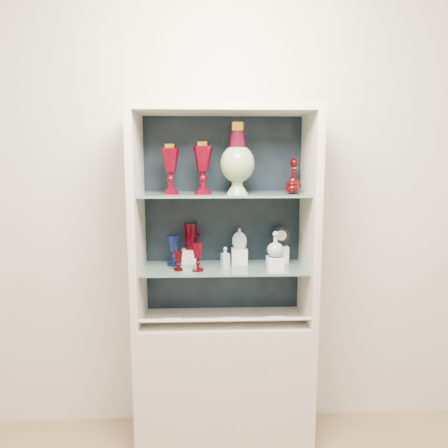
{
  "coord_description": "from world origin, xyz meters",
  "views": [
    {
      "loc": [
        -0.1,
        -0.86,
        1.68
      ],
      "look_at": [
        0.0,
        1.53,
        1.3
      ],
      "focal_mm": 35.0,
      "sensor_mm": 36.0,
      "label": 1
    }
  ],
  "objects_px": {
    "pedestal_lamp_right": "(203,168)",
    "enamel_urn": "(237,159)",
    "ruby_decanter_b": "(294,174)",
    "ruby_pitcher": "(190,236)",
    "ruby_goblet_small": "(178,261)",
    "clear_square_bottle": "(225,257)",
    "cameo_medallion": "(281,236)",
    "lidded_bowl": "(292,186)",
    "clear_round_decanter": "(275,245)",
    "pedestal_lamp_left": "(171,169)",
    "ruby_decanter_a": "(237,174)",
    "ruby_goblet_tall": "(198,257)",
    "cobalt_goblet": "(173,250)",
    "flat_flask": "(239,238)"
  },
  "relations": [
    {
      "from": "ruby_decanter_b",
      "to": "lidded_bowl",
      "type": "xyz_separation_m",
      "value": [
        -0.03,
        -0.09,
        -0.06
      ]
    },
    {
      "from": "flat_flask",
      "to": "cameo_medallion",
      "type": "height_order",
      "value": "cameo_medallion"
    },
    {
      "from": "enamel_urn",
      "to": "ruby_pitcher",
      "type": "xyz_separation_m",
      "value": [
        -0.26,
        0.17,
        -0.45
      ]
    },
    {
      "from": "enamel_urn",
      "to": "cameo_medallion",
      "type": "bearing_deg",
      "value": 28.57
    },
    {
      "from": "pedestal_lamp_right",
      "to": "ruby_decanter_b",
      "type": "bearing_deg",
      "value": 9.99
    },
    {
      "from": "cameo_medallion",
      "to": "lidded_bowl",
      "type": "bearing_deg",
      "value": -65.13
    },
    {
      "from": "lidded_bowl",
      "to": "clear_square_bottle",
      "type": "height_order",
      "value": "lidded_bowl"
    },
    {
      "from": "enamel_urn",
      "to": "ruby_goblet_tall",
      "type": "relative_size",
      "value": 2.49
    },
    {
      "from": "ruby_goblet_tall",
      "to": "clear_square_bottle",
      "type": "xyz_separation_m",
      "value": [
        0.15,
        0.06,
        -0.02
      ]
    },
    {
      "from": "pedestal_lamp_left",
      "to": "ruby_goblet_tall",
      "type": "height_order",
      "value": "pedestal_lamp_left"
    },
    {
      "from": "lidded_bowl",
      "to": "cameo_medallion",
      "type": "distance_m",
      "value": 0.33
    },
    {
      "from": "cobalt_goblet",
      "to": "ruby_goblet_small",
      "type": "xyz_separation_m",
      "value": [
        0.04,
        -0.12,
        -0.03
      ]
    },
    {
      "from": "pedestal_lamp_left",
      "to": "pedestal_lamp_right",
      "type": "bearing_deg",
      "value": -5.86
    },
    {
      "from": "enamel_urn",
      "to": "ruby_decanter_a",
      "type": "height_order",
      "value": "enamel_urn"
    },
    {
      "from": "clear_square_bottle",
      "to": "cameo_medallion",
      "type": "height_order",
      "value": "cameo_medallion"
    },
    {
      "from": "ruby_goblet_small",
      "to": "cameo_medallion",
      "type": "height_order",
      "value": "cameo_medallion"
    },
    {
      "from": "ruby_decanter_a",
      "to": "ruby_decanter_b",
      "type": "relative_size",
      "value": 1.02
    },
    {
      "from": "enamel_urn",
      "to": "ruby_pitcher",
      "type": "relative_size",
      "value": 2.43
    },
    {
      "from": "ruby_pitcher",
      "to": "clear_square_bottle",
      "type": "height_order",
      "value": "ruby_pitcher"
    },
    {
      "from": "ruby_goblet_tall",
      "to": "pedestal_lamp_left",
      "type": "bearing_deg",
      "value": 159.66
    },
    {
      "from": "ruby_decanter_a",
      "to": "ruby_pitcher",
      "type": "xyz_separation_m",
      "value": [
        -0.27,
        0.04,
        -0.36
      ]
    },
    {
      "from": "cameo_medallion",
      "to": "ruby_pitcher",
      "type": "bearing_deg",
      "value": -170.23
    },
    {
      "from": "pedestal_lamp_right",
      "to": "flat_flask",
      "type": "distance_m",
      "value": 0.47
    },
    {
      "from": "pedestal_lamp_left",
      "to": "clear_round_decanter",
      "type": "bearing_deg",
      "value": -3.88
    },
    {
      "from": "ruby_goblet_tall",
      "to": "clear_round_decanter",
      "type": "distance_m",
      "value": 0.43
    },
    {
      "from": "pedestal_lamp_right",
      "to": "flat_flask",
      "type": "relative_size",
      "value": 2.27
    },
    {
      "from": "clear_square_bottle",
      "to": "cobalt_goblet",
      "type": "bearing_deg",
      "value": 166.88
    },
    {
      "from": "pedestal_lamp_right",
      "to": "lidded_bowl",
      "type": "relative_size",
      "value": 3.22
    },
    {
      "from": "pedestal_lamp_right",
      "to": "ruby_pitcher",
      "type": "bearing_deg",
      "value": 115.93
    },
    {
      "from": "lidded_bowl",
      "to": "ruby_goblet_tall",
      "type": "relative_size",
      "value": 0.57
    },
    {
      "from": "ruby_goblet_tall",
      "to": "ruby_pitcher",
      "type": "bearing_deg",
      "value": 103.45
    },
    {
      "from": "lidded_bowl",
      "to": "clear_round_decanter",
      "type": "relative_size",
      "value": 0.62
    },
    {
      "from": "pedestal_lamp_right",
      "to": "ruby_decanter_b",
      "type": "xyz_separation_m",
      "value": [
        0.51,
        0.09,
        -0.04
      ]
    },
    {
      "from": "lidded_bowl",
      "to": "flat_flask",
      "type": "distance_m",
      "value": 0.43
    },
    {
      "from": "enamel_urn",
      "to": "ruby_decanter_b",
      "type": "height_order",
      "value": "enamel_urn"
    },
    {
      "from": "ruby_decanter_a",
      "to": "ruby_goblet_small",
      "type": "distance_m",
      "value": 0.59
    },
    {
      "from": "ruby_decanter_a",
      "to": "cobalt_goblet",
      "type": "relative_size",
      "value": 1.18
    },
    {
      "from": "lidded_bowl",
      "to": "cameo_medallion",
      "type": "xyz_separation_m",
      "value": [
        -0.03,
        0.14,
        -0.3
      ]
    },
    {
      "from": "lidded_bowl",
      "to": "cobalt_goblet",
      "type": "xyz_separation_m",
      "value": [
        -0.66,
        0.1,
        -0.38
      ]
    },
    {
      "from": "pedestal_lamp_left",
      "to": "ruby_goblet_small",
      "type": "xyz_separation_m",
      "value": [
        0.04,
        -0.04,
        -0.5
      ]
    },
    {
      "from": "lidded_bowl",
      "to": "pedestal_lamp_left",
      "type": "bearing_deg",
      "value": 178.1
    },
    {
      "from": "ruby_goblet_small",
      "to": "clear_square_bottle",
      "type": "height_order",
      "value": "clear_square_bottle"
    },
    {
      "from": "pedestal_lamp_right",
      "to": "enamel_urn",
      "type": "distance_m",
      "value": 0.19
    },
    {
      "from": "ruby_decanter_b",
      "to": "cobalt_goblet",
      "type": "bearing_deg",
      "value": 179.45
    },
    {
      "from": "ruby_decanter_a",
      "to": "lidded_bowl",
      "type": "distance_m",
      "value": 0.33
    },
    {
      "from": "enamel_urn",
      "to": "clear_round_decanter",
      "type": "bearing_deg",
      "value": -1.9
    },
    {
      "from": "ruby_decanter_b",
      "to": "ruby_pitcher",
      "type": "xyz_separation_m",
      "value": [
        -0.59,
        0.07,
        -0.36
      ]
    },
    {
      "from": "pedestal_lamp_left",
      "to": "ruby_goblet_small",
      "type": "relative_size",
      "value": 2.53
    },
    {
      "from": "pedestal_lamp_left",
      "to": "ruby_decanter_b",
      "type": "relative_size",
      "value": 1.32
    },
    {
      "from": "cobalt_goblet",
      "to": "ruby_goblet_tall",
      "type": "relative_size",
      "value": 1.14
    }
  ]
}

